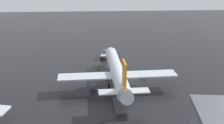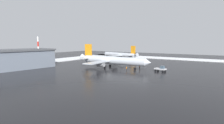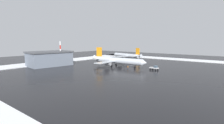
{
  "view_description": "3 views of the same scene",
  "coord_description": "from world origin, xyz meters",
  "px_view_note": "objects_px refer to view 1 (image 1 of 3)",
  "views": [
    {
      "loc": [
        -11.08,
        -70.86,
        30.43
      ],
      "look_at": [
        -6.47,
        2.79,
        4.5
      ],
      "focal_mm": 45.0,
      "sensor_mm": 36.0,
      "label": 1
    },
    {
      "loc": [
        61.51,
        42.44,
        12.13
      ],
      "look_at": [
        -2.27,
        0.36,
        3.25
      ],
      "focal_mm": 28.0,
      "sensor_mm": 36.0,
      "label": 2
    },
    {
      "loc": [
        75.67,
        58.62,
        15.46
      ],
      "look_at": [
        -3.26,
        -3.98,
        2.8
      ],
      "focal_mm": 28.0,
      "sensor_mm": 36.0,
      "label": 3
    }
  ],
  "objects_px": {
    "ground_crew_beside_wing": "(99,65)",
    "airplane_parked_starboard": "(117,71)",
    "pushback_tug": "(105,54)",
    "ground_crew_mid_apron": "(124,68)"
  },
  "relations": [
    {
      "from": "pushback_tug",
      "to": "ground_crew_mid_apron",
      "type": "distance_m",
      "value": 13.98
    },
    {
      "from": "ground_crew_mid_apron",
      "to": "ground_crew_beside_wing",
      "type": "relative_size",
      "value": 1.0
    },
    {
      "from": "airplane_parked_starboard",
      "to": "pushback_tug",
      "type": "height_order",
      "value": "airplane_parked_starboard"
    },
    {
      "from": "ground_crew_mid_apron",
      "to": "airplane_parked_starboard",
      "type": "bearing_deg",
      "value": 172.73
    },
    {
      "from": "airplane_parked_starboard",
      "to": "ground_crew_mid_apron",
      "type": "xyz_separation_m",
      "value": [
        3.06,
        9.59,
        -2.66
      ]
    },
    {
      "from": "pushback_tug",
      "to": "ground_crew_mid_apron",
      "type": "xyz_separation_m",
      "value": [
        5.38,
        -12.9,
        -0.31
      ]
    },
    {
      "from": "ground_crew_beside_wing",
      "to": "pushback_tug",
      "type": "bearing_deg",
      "value": -82.21
    },
    {
      "from": "airplane_parked_starboard",
      "to": "ground_crew_beside_wing",
      "type": "relative_size",
      "value": 21.6
    },
    {
      "from": "airplane_parked_starboard",
      "to": "pushback_tug",
      "type": "relative_size",
      "value": 7.46
    },
    {
      "from": "ground_crew_beside_wing",
      "to": "airplane_parked_starboard",
      "type": "bearing_deg",
      "value": 130.46
    }
  ]
}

